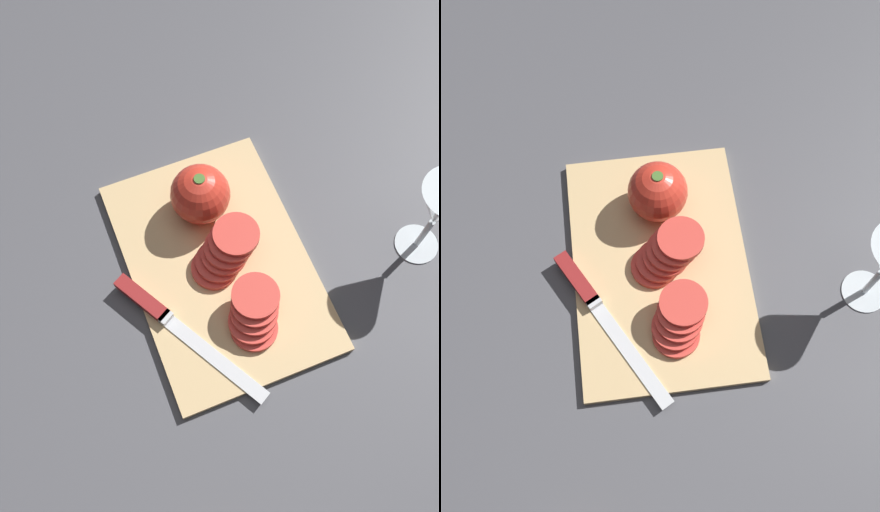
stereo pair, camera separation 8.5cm
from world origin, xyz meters
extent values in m
plane|color=#4C4C51|center=(0.00, 0.00, 0.00)|extent=(3.00, 3.00, 0.00)
cube|color=tan|center=(0.08, -0.01, 0.01)|extent=(0.38, 0.26, 0.01)
cylinder|color=silver|center=(0.16, 0.28, 0.00)|extent=(0.07, 0.07, 0.00)
cylinder|color=silver|center=(0.16, 0.28, 0.04)|extent=(0.01, 0.01, 0.07)
sphere|color=red|center=(-0.01, 0.00, 0.06)|extent=(0.09, 0.09, 0.09)
cylinder|color=#47702D|center=(-0.01, 0.00, 0.10)|extent=(0.02, 0.02, 0.01)
cube|color=silver|center=(0.21, -0.07, 0.01)|extent=(0.17, 0.10, 0.00)
cube|color=silver|center=(0.14, -0.11, 0.02)|extent=(0.02, 0.02, 0.01)
cube|color=maroon|center=(0.10, -0.13, 0.02)|extent=(0.09, 0.06, 0.01)
cylinder|color=#D63D33|center=(0.20, 0.00, 0.02)|extent=(0.07, 0.07, 0.01)
cylinder|color=#D63D33|center=(0.19, 0.00, 0.03)|extent=(0.07, 0.07, 0.01)
cylinder|color=#D63D33|center=(0.18, 0.01, 0.04)|extent=(0.07, 0.07, 0.01)
cylinder|color=#D63D33|center=(0.17, 0.01, 0.05)|extent=(0.07, 0.07, 0.01)
cylinder|color=#D63D33|center=(0.16, 0.01, 0.05)|extent=(0.07, 0.07, 0.01)
cylinder|color=#D63D33|center=(0.09, -0.02, 0.02)|extent=(0.07, 0.07, 0.01)
cylinder|color=#D63D33|center=(0.09, -0.01, 0.03)|extent=(0.07, 0.07, 0.01)
cylinder|color=#D63D33|center=(0.08, 0.00, 0.04)|extent=(0.07, 0.07, 0.01)
cylinder|color=#D63D33|center=(0.08, 0.01, 0.05)|extent=(0.07, 0.07, 0.01)
cylinder|color=#D63D33|center=(0.07, 0.01, 0.05)|extent=(0.07, 0.07, 0.01)
cylinder|color=#D63D33|center=(0.07, 0.02, 0.06)|extent=(0.07, 0.07, 0.01)
camera|label=1|loc=(0.40, -0.13, 0.83)|focal=42.00mm
camera|label=2|loc=(0.42, -0.05, 0.83)|focal=42.00mm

